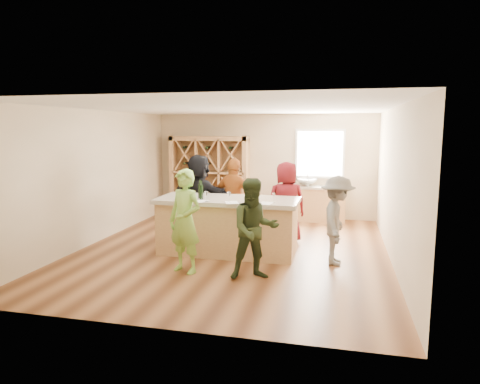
% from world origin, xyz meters
% --- Properties ---
extents(floor, '(6.00, 7.00, 0.10)m').
position_xyz_m(floor, '(0.00, 0.00, -0.05)').
color(floor, brown).
rests_on(floor, ground).
extents(ceiling, '(6.00, 7.00, 0.10)m').
position_xyz_m(ceiling, '(0.00, 0.00, 2.85)').
color(ceiling, white).
rests_on(ceiling, ground).
extents(wall_back, '(6.00, 0.10, 2.80)m').
position_xyz_m(wall_back, '(0.00, 3.55, 1.40)').
color(wall_back, '#CBB593').
rests_on(wall_back, ground).
extents(wall_front, '(6.00, 0.10, 2.80)m').
position_xyz_m(wall_front, '(0.00, -3.55, 1.40)').
color(wall_front, '#CBB593').
rests_on(wall_front, ground).
extents(wall_left, '(0.10, 7.00, 2.80)m').
position_xyz_m(wall_left, '(-3.05, 0.00, 1.40)').
color(wall_left, '#CBB593').
rests_on(wall_left, ground).
extents(wall_right, '(0.10, 7.00, 2.80)m').
position_xyz_m(wall_right, '(3.05, 0.00, 1.40)').
color(wall_right, '#CBB593').
rests_on(wall_right, ground).
extents(window_frame, '(1.30, 0.06, 1.30)m').
position_xyz_m(window_frame, '(1.50, 3.47, 1.75)').
color(window_frame, white).
rests_on(window_frame, wall_back).
extents(window_pane, '(1.18, 0.01, 1.18)m').
position_xyz_m(window_pane, '(1.50, 3.44, 1.75)').
color(window_pane, white).
rests_on(window_pane, wall_back).
extents(wine_rack, '(2.20, 0.45, 2.20)m').
position_xyz_m(wine_rack, '(-1.50, 3.27, 1.10)').
color(wine_rack, tan).
rests_on(wine_rack, floor).
extents(back_counter_base, '(1.60, 0.58, 0.86)m').
position_xyz_m(back_counter_base, '(1.40, 3.20, 0.43)').
color(back_counter_base, tan).
rests_on(back_counter_base, floor).
extents(back_counter_top, '(1.70, 0.62, 0.06)m').
position_xyz_m(back_counter_top, '(1.40, 3.20, 0.89)').
color(back_counter_top, '#B6A995').
rests_on(back_counter_top, back_counter_base).
extents(sink, '(0.54, 0.54, 0.19)m').
position_xyz_m(sink, '(1.20, 3.20, 1.01)').
color(sink, silver).
rests_on(sink, back_counter_top).
extents(faucet, '(0.02, 0.02, 0.30)m').
position_xyz_m(faucet, '(1.20, 3.38, 1.07)').
color(faucet, silver).
rests_on(faucet, back_counter_top).
extents(tasting_counter_base, '(2.60, 1.00, 1.00)m').
position_xyz_m(tasting_counter_base, '(-0.05, -0.20, 0.50)').
color(tasting_counter_base, tan).
rests_on(tasting_counter_base, floor).
extents(tasting_counter_top, '(2.72, 1.12, 0.08)m').
position_xyz_m(tasting_counter_top, '(-0.05, -0.20, 1.04)').
color(tasting_counter_top, '#B6A995').
rests_on(tasting_counter_top, tasting_counter_base).
extents(wine_bottle_a, '(0.10, 0.10, 0.31)m').
position_xyz_m(wine_bottle_a, '(-0.88, -0.31, 1.23)').
color(wine_bottle_a, black).
rests_on(wine_bottle_a, tasting_counter_top).
extents(wine_bottle_b, '(0.08, 0.08, 0.28)m').
position_xyz_m(wine_bottle_b, '(-0.75, -0.49, 1.22)').
color(wine_bottle_b, black).
rests_on(wine_bottle_b, tasting_counter_top).
extents(wine_bottle_c, '(0.08, 0.08, 0.28)m').
position_xyz_m(wine_bottle_c, '(-0.57, -0.32, 1.22)').
color(wine_bottle_c, black).
rests_on(wine_bottle_c, tasting_counter_top).
extents(wine_bottle_d, '(0.09, 0.09, 0.28)m').
position_xyz_m(wine_bottle_d, '(-0.49, -0.47, 1.22)').
color(wine_bottle_d, black).
rests_on(wine_bottle_d, tasting_counter_top).
extents(wine_glass_a, '(0.08, 0.08, 0.20)m').
position_xyz_m(wine_glass_a, '(-0.33, -0.67, 1.18)').
color(wine_glass_a, white).
rests_on(wine_glass_a, tasting_counter_top).
extents(wine_glass_b, '(0.08, 0.08, 0.20)m').
position_xyz_m(wine_glass_b, '(0.09, -0.64, 1.18)').
color(wine_glass_b, white).
rests_on(wine_glass_b, tasting_counter_top).
extents(wine_glass_d, '(0.08, 0.08, 0.18)m').
position_xyz_m(wine_glass_d, '(0.38, -0.30, 1.17)').
color(wine_glass_d, white).
rests_on(wine_glass_d, tasting_counter_top).
extents(wine_glass_e, '(0.08, 0.08, 0.16)m').
position_xyz_m(wine_glass_e, '(0.89, -0.49, 1.16)').
color(wine_glass_e, white).
rests_on(wine_glass_e, tasting_counter_top).
extents(tasting_menu_a, '(0.29, 0.34, 0.00)m').
position_xyz_m(tasting_menu_a, '(-0.45, -0.64, 1.08)').
color(tasting_menu_a, white).
rests_on(tasting_menu_a, tasting_counter_top).
extents(tasting_menu_b, '(0.33, 0.37, 0.00)m').
position_xyz_m(tasting_menu_b, '(0.14, -0.64, 1.08)').
color(tasting_menu_b, white).
rests_on(tasting_menu_b, tasting_counter_top).
extents(tasting_menu_c, '(0.27, 0.34, 0.00)m').
position_xyz_m(tasting_menu_c, '(0.76, -0.58, 1.08)').
color(tasting_menu_c, white).
rests_on(tasting_menu_c, tasting_counter_top).
extents(person_near_left, '(0.76, 0.66, 1.75)m').
position_xyz_m(person_near_left, '(-0.46, -1.44, 0.87)').
color(person_near_left, '#8CC64C').
rests_on(person_near_left, floor).
extents(person_near_right, '(0.90, 0.71, 1.63)m').
position_xyz_m(person_near_right, '(0.74, -1.49, 0.82)').
color(person_near_right, '#263319').
rests_on(person_near_right, floor).
extents(person_server, '(0.52, 1.05, 1.59)m').
position_xyz_m(person_server, '(2.02, -0.43, 0.80)').
color(person_server, slate).
rests_on(person_server, floor).
extents(person_far_mid, '(1.15, 0.81, 1.78)m').
position_xyz_m(person_far_mid, '(-0.16, 0.76, 0.89)').
color(person_far_mid, '#994C19').
rests_on(person_far_mid, floor).
extents(person_far_right, '(1.00, 0.84, 1.73)m').
position_xyz_m(person_far_right, '(0.96, 0.79, 0.87)').
color(person_far_right, '#590F14').
rests_on(person_far_right, floor).
extents(person_far_left, '(1.82, 1.30, 1.85)m').
position_xyz_m(person_far_left, '(-1.00, 0.91, 0.93)').
color(person_far_left, black).
rests_on(person_far_left, floor).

